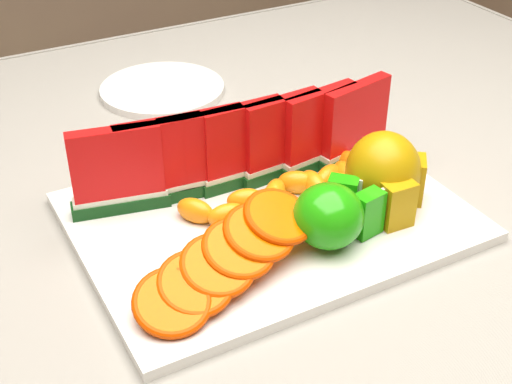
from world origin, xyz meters
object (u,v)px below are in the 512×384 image
object	(u,v)px
platter	(268,217)
pear_cluster	(386,174)
apple_cluster	(333,214)
side_plate	(162,89)

from	to	relation	value
platter	pear_cluster	size ratio (longest dim) A/B	3.83
apple_cluster	side_plate	distance (m)	0.43
platter	pear_cluster	xyz separation A→B (m)	(0.12, -0.05, 0.04)
apple_cluster	side_plate	xyz separation A→B (m)	(-0.01, 0.43, -0.04)
pear_cluster	apple_cluster	bearing A→B (deg)	-161.51
platter	side_plate	distance (m)	0.36
apple_cluster	side_plate	world-z (taller)	apple_cluster
platter	apple_cluster	size ratio (longest dim) A/B	3.66
side_plate	apple_cluster	bearing A→B (deg)	-88.79
pear_cluster	side_plate	distance (m)	0.41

